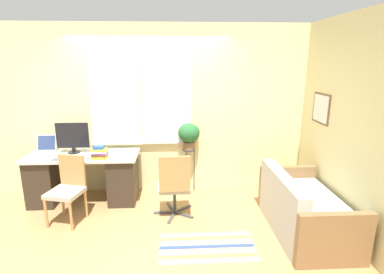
{
  "coord_description": "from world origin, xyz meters",
  "views": [
    {
      "loc": [
        0.43,
        -4.06,
        2.14
      ],
      "look_at": [
        0.65,
        0.17,
        1.05
      ],
      "focal_mm": 28.0,
      "sensor_mm": 36.0,
      "label": 1
    }
  ],
  "objects_px": {
    "keyboard": "(68,159)",
    "laptop": "(45,149)",
    "office_chair_swivel": "(175,185)",
    "potted_plant": "(189,134)",
    "desk_chair_wooden": "(67,188)",
    "mouse": "(88,158)",
    "monitor": "(73,137)",
    "couch_loveseat": "(303,211)",
    "plant_stand": "(189,157)",
    "book_stack": "(99,153)"
  },
  "relations": [
    {
      "from": "couch_loveseat",
      "to": "plant_stand",
      "type": "bearing_deg",
      "value": 47.13
    },
    {
      "from": "keyboard",
      "to": "mouse",
      "type": "bearing_deg",
      "value": -2.77
    },
    {
      "from": "mouse",
      "to": "book_stack",
      "type": "xyz_separation_m",
      "value": [
        0.17,
        0.03,
        0.07
      ]
    },
    {
      "from": "desk_chair_wooden",
      "to": "keyboard",
      "type": "bearing_deg",
      "value": 117.71
    },
    {
      "from": "office_chair_swivel",
      "to": "keyboard",
      "type": "bearing_deg",
      "value": -15.14
    },
    {
      "from": "monitor",
      "to": "keyboard",
      "type": "xyz_separation_m",
      "value": [
        0.02,
        -0.31,
        -0.24
      ]
    },
    {
      "from": "book_stack",
      "to": "desk_chair_wooden",
      "type": "xyz_separation_m",
      "value": [
        -0.36,
        -0.4,
        -0.36
      ]
    },
    {
      "from": "office_chair_swivel",
      "to": "couch_loveseat",
      "type": "xyz_separation_m",
      "value": [
        1.63,
        -0.47,
        -0.19
      ]
    },
    {
      "from": "laptop",
      "to": "plant_stand",
      "type": "xyz_separation_m",
      "value": [
        2.23,
        0.14,
        -0.21
      ]
    },
    {
      "from": "mouse",
      "to": "desk_chair_wooden",
      "type": "xyz_separation_m",
      "value": [
        -0.19,
        -0.37,
        -0.29
      ]
    },
    {
      "from": "potted_plant",
      "to": "desk_chair_wooden",
      "type": "bearing_deg",
      "value": -153.01
    },
    {
      "from": "monitor",
      "to": "mouse",
      "type": "relative_size",
      "value": 8.51
    },
    {
      "from": "laptop",
      "to": "couch_loveseat",
      "type": "relative_size",
      "value": 0.22
    },
    {
      "from": "desk_chair_wooden",
      "to": "plant_stand",
      "type": "distance_m",
      "value": 1.89
    },
    {
      "from": "mouse",
      "to": "couch_loveseat",
      "type": "relative_size",
      "value": 0.04
    },
    {
      "from": "keyboard",
      "to": "desk_chair_wooden",
      "type": "xyz_separation_m",
      "value": [
        0.09,
        -0.38,
        -0.28
      ]
    },
    {
      "from": "book_stack",
      "to": "office_chair_swivel",
      "type": "xyz_separation_m",
      "value": [
        1.09,
        -0.38,
        -0.36
      ]
    },
    {
      "from": "keyboard",
      "to": "plant_stand",
      "type": "bearing_deg",
      "value": 14.88
    },
    {
      "from": "keyboard",
      "to": "plant_stand",
      "type": "xyz_separation_m",
      "value": [
        1.77,
        0.47,
        -0.16
      ]
    },
    {
      "from": "keyboard",
      "to": "book_stack",
      "type": "distance_m",
      "value": 0.45
    },
    {
      "from": "book_stack",
      "to": "plant_stand",
      "type": "distance_m",
      "value": 1.42
    },
    {
      "from": "laptop",
      "to": "potted_plant",
      "type": "xyz_separation_m",
      "value": [
        2.23,
        0.14,
        0.18
      ]
    },
    {
      "from": "laptop",
      "to": "monitor",
      "type": "height_order",
      "value": "monitor"
    },
    {
      "from": "keyboard",
      "to": "book_stack",
      "type": "height_order",
      "value": "book_stack"
    },
    {
      "from": "monitor",
      "to": "office_chair_swivel",
      "type": "bearing_deg",
      "value": -23.44
    },
    {
      "from": "laptop",
      "to": "desk_chair_wooden",
      "type": "bearing_deg",
      "value": -51.9
    },
    {
      "from": "plant_stand",
      "to": "office_chair_swivel",
      "type": "bearing_deg",
      "value": -105.85
    },
    {
      "from": "monitor",
      "to": "desk_chair_wooden",
      "type": "height_order",
      "value": "monitor"
    },
    {
      "from": "laptop",
      "to": "office_chair_swivel",
      "type": "distance_m",
      "value": 2.14
    },
    {
      "from": "book_stack",
      "to": "couch_loveseat",
      "type": "xyz_separation_m",
      "value": [
        2.72,
        -0.84,
        -0.56
      ]
    },
    {
      "from": "laptop",
      "to": "office_chair_swivel",
      "type": "bearing_deg",
      "value": -18.95
    },
    {
      "from": "monitor",
      "to": "keyboard",
      "type": "relative_size",
      "value": 1.12
    },
    {
      "from": "laptop",
      "to": "desk_chair_wooden",
      "type": "relative_size",
      "value": 0.37
    },
    {
      "from": "book_stack",
      "to": "plant_stand",
      "type": "bearing_deg",
      "value": 18.94
    },
    {
      "from": "keyboard",
      "to": "couch_loveseat",
      "type": "xyz_separation_m",
      "value": [
        3.16,
        -0.83,
        -0.48
      ]
    },
    {
      "from": "laptop",
      "to": "office_chair_swivel",
      "type": "relative_size",
      "value": 0.35
    },
    {
      "from": "book_stack",
      "to": "plant_stand",
      "type": "height_order",
      "value": "book_stack"
    },
    {
      "from": "desk_chair_wooden",
      "to": "office_chair_swivel",
      "type": "height_order",
      "value": "office_chair_swivel"
    },
    {
      "from": "monitor",
      "to": "book_stack",
      "type": "xyz_separation_m",
      "value": [
        0.46,
        -0.3,
        -0.16
      ]
    },
    {
      "from": "monitor",
      "to": "potted_plant",
      "type": "distance_m",
      "value": 1.79
    },
    {
      "from": "office_chair_swivel",
      "to": "couch_loveseat",
      "type": "height_order",
      "value": "office_chair_swivel"
    },
    {
      "from": "monitor",
      "to": "book_stack",
      "type": "bearing_deg",
      "value": -32.48
    },
    {
      "from": "book_stack",
      "to": "potted_plant",
      "type": "distance_m",
      "value": 1.4
    },
    {
      "from": "plant_stand",
      "to": "mouse",
      "type": "bearing_deg",
      "value": -162.0
    },
    {
      "from": "laptop",
      "to": "keyboard",
      "type": "relative_size",
      "value": 0.75
    },
    {
      "from": "monitor",
      "to": "plant_stand",
      "type": "height_order",
      "value": "monitor"
    },
    {
      "from": "laptop",
      "to": "couch_loveseat",
      "type": "distance_m",
      "value": 3.84
    },
    {
      "from": "office_chair_swivel",
      "to": "desk_chair_wooden",
      "type": "bearing_deg",
      "value": -0.96
    },
    {
      "from": "keyboard",
      "to": "laptop",
      "type": "bearing_deg",
      "value": 145.01
    },
    {
      "from": "keyboard",
      "to": "desk_chair_wooden",
      "type": "relative_size",
      "value": 0.49
    }
  ]
}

